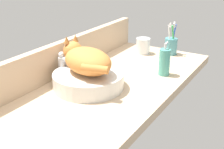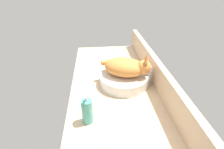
{
  "view_description": "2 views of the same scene",
  "coord_description": "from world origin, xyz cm",
  "px_view_note": "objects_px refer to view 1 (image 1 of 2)",
  "views": [
    {
      "loc": [
        -104.2,
        -67.65,
        57.17
      ],
      "look_at": [
        0.9,
        -4.44,
        7.3
      ],
      "focal_mm": 50.0,
      "sensor_mm": 36.0,
      "label": 1
    },
    {
      "loc": [
        92.49,
        -11.33,
        63.45
      ],
      "look_at": [
        -0.44,
        -2.11,
        8.59
      ],
      "focal_mm": 28.0,
      "sensor_mm": 36.0,
      "label": 2
    }
  ],
  "objects_px": {
    "sink_basin": "(88,80)",
    "faucet": "(64,65)",
    "soap_dispenser": "(164,62)",
    "toothbrush_cup": "(171,45)",
    "cat": "(86,60)",
    "water_glass": "(143,47)"
  },
  "relations": [
    {
      "from": "sink_basin",
      "to": "cat",
      "type": "relative_size",
      "value": 1.03
    },
    {
      "from": "toothbrush_cup",
      "to": "cat",
      "type": "bearing_deg",
      "value": 166.45
    },
    {
      "from": "cat",
      "to": "soap_dispenser",
      "type": "relative_size",
      "value": 1.87
    },
    {
      "from": "cat",
      "to": "soap_dispenser",
      "type": "bearing_deg",
      "value": -37.67
    },
    {
      "from": "faucet",
      "to": "water_glass",
      "type": "distance_m",
      "value": 0.57
    },
    {
      "from": "toothbrush_cup",
      "to": "water_glass",
      "type": "xyz_separation_m",
      "value": [
        -0.07,
        0.14,
        -0.01
      ]
    },
    {
      "from": "sink_basin",
      "to": "soap_dispenser",
      "type": "height_order",
      "value": "soap_dispenser"
    },
    {
      "from": "faucet",
      "to": "sink_basin",
      "type": "bearing_deg",
      "value": -95.37
    },
    {
      "from": "faucet",
      "to": "water_glass",
      "type": "bearing_deg",
      "value": -14.32
    },
    {
      "from": "cat",
      "to": "faucet",
      "type": "height_order",
      "value": "cat"
    },
    {
      "from": "faucet",
      "to": "soap_dispenser",
      "type": "height_order",
      "value": "soap_dispenser"
    },
    {
      "from": "sink_basin",
      "to": "soap_dispenser",
      "type": "distance_m",
      "value": 0.39
    },
    {
      "from": "cat",
      "to": "water_glass",
      "type": "relative_size",
      "value": 3.35
    },
    {
      "from": "sink_basin",
      "to": "cat",
      "type": "bearing_deg",
      "value": 72.6
    },
    {
      "from": "water_glass",
      "to": "cat",
      "type": "bearing_deg",
      "value": 179.33
    },
    {
      "from": "sink_basin",
      "to": "toothbrush_cup",
      "type": "relative_size",
      "value": 1.66
    },
    {
      "from": "soap_dispenser",
      "to": "toothbrush_cup",
      "type": "height_order",
      "value": "toothbrush_cup"
    },
    {
      "from": "cat",
      "to": "faucet",
      "type": "bearing_deg",
      "value": 85.86
    },
    {
      "from": "sink_basin",
      "to": "faucet",
      "type": "relative_size",
      "value": 2.28
    },
    {
      "from": "sink_basin",
      "to": "faucet",
      "type": "xyz_separation_m",
      "value": [
        0.01,
        0.15,
        0.04
      ]
    },
    {
      "from": "soap_dispenser",
      "to": "water_glass",
      "type": "bearing_deg",
      "value": 43.14
    },
    {
      "from": "faucet",
      "to": "cat",
      "type": "bearing_deg",
      "value": -94.14
    }
  ]
}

